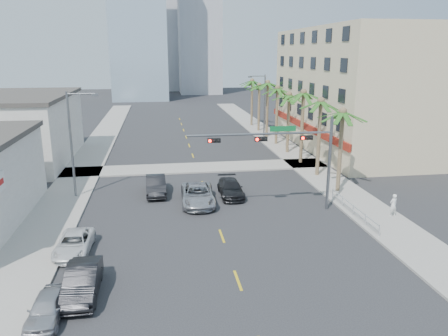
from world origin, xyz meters
name	(u,v)px	position (x,y,z in m)	size (l,w,h in m)	color
ground	(232,263)	(0.00, 0.00, 0.00)	(260.00, 260.00, 0.00)	#262628
sidewalk_right	(311,168)	(12.00, 20.00, 0.07)	(4.00, 120.00, 0.15)	gray
sidewalk_left	(78,178)	(-12.00, 20.00, 0.07)	(4.00, 120.00, 0.15)	gray
sidewalk_cross	(197,168)	(0.00, 22.00, 0.07)	(80.00, 4.00, 0.15)	gray
building_right	(362,89)	(21.99, 30.00, 7.50)	(15.25, 28.00, 15.00)	beige
building_left_far	(18,130)	(-19.50, 28.00, 3.60)	(11.00, 18.00, 7.20)	beige
tower_far_left	(137,3)	(-8.00, 95.00, 24.00)	(14.00, 14.00, 48.00)	#99B2C6
tower_far_center	(157,23)	(-3.00, 125.00, 21.00)	(16.00, 16.00, 42.00)	#ADADB2
traffic_signal_mast	(290,148)	(5.78, 7.95, 5.06)	(11.12, 0.54, 7.20)	slate
palm_tree_0	(343,113)	(11.60, 12.00, 7.08)	(4.80, 4.80, 7.80)	brown
palm_tree_1	(321,102)	(11.60, 17.20, 7.43)	(4.80, 4.80, 8.16)	brown
palm_tree_2	(304,93)	(11.60, 22.40, 7.78)	(4.80, 4.80, 8.52)	brown
palm_tree_3	(289,95)	(11.60, 27.60, 7.08)	(4.80, 4.80, 7.80)	brown
palm_tree_4	(278,89)	(11.60, 32.80, 7.43)	(4.80, 4.80, 8.16)	brown
palm_tree_5	(268,83)	(11.60, 38.00, 7.78)	(4.80, 4.80, 8.52)	brown
palm_tree_6	(259,86)	(11.60, 43.20, 7.08)	(4.80, 4.80, 7.80)	brown
palm_tree_7	(252,81)	(11.60, 48.40, 7.43)	(4.80, 4.80, 8.16)	brown
streetlight_left	(73,139)	(-11.00, 14.00, 5.06)	(2.55, 0.25, 9.00)	slate
streetlight_right	(263,103)	(11.00, 38.00, 5.06)	(2.55, 0.25, 9.00)	slate
guardrail	(353,209)	(10.30, 6.00, 0.67)	(0.08, 8.08, 1.00)	silver
car_parked_near	(47,308)	(-9.40, -4.23, 0.62)	(1.46, 3.63, 1.24)	#B5B4B9
car_parked_mid	(82,282)	(-8.12, -2.25, 0.76)	(1.61, 4.63, 1.53)	black
car_parked_far	(74,244)	(-9.40, 2.88, 0.61)	(2.02, 4.38, 1.22)	silver
car_lane_left	(156,185)	(-4.39, 13.86, 0.79)	(1.68, 4.81, 1.59)	black
car_lane_center	(198,195)	(-1.00, 10.73, 0.79)	(2.63, 5.70, 1.58)	#B3B4B8
car_lane_right	(231,188)	(2.00, 12.34, 0.69)	(1.94, 4.77, 1.38)	black
pedestrian	(393,205)	(13.16, 5.41, 1.02)	(0.63, 0.41, 1.73)	white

